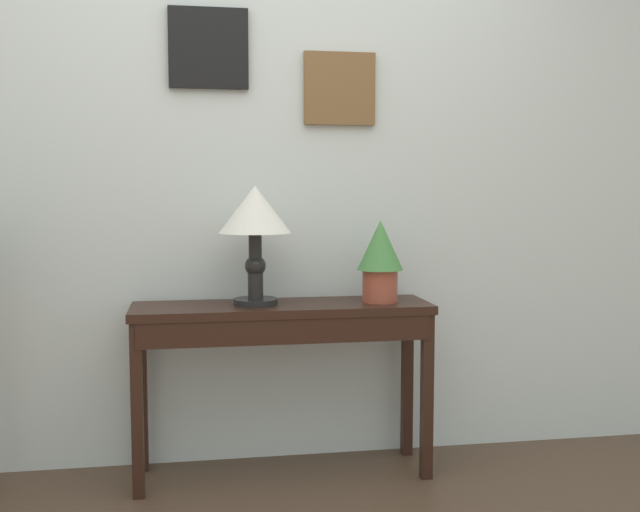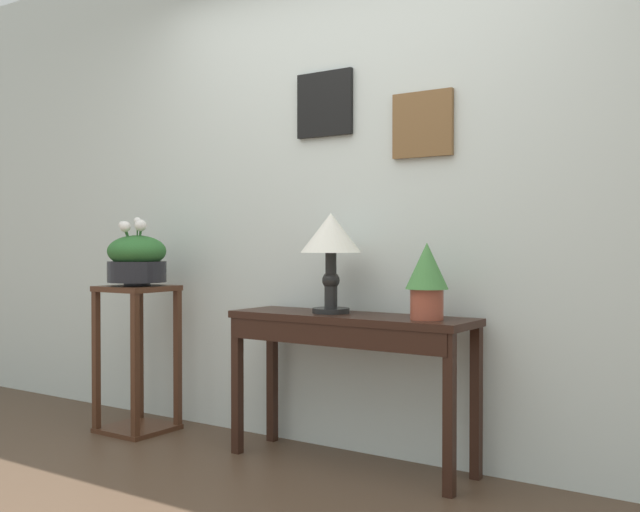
% 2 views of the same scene
% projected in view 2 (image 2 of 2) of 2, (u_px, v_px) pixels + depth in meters
% --- Properties ---
extents(back_wall_with_art, '(9.00, 0.13, 2.80)m').
position_uv_depth(back_wall_with_art, '(358.00, 177.00, 3.82)').
color(back_wall_with_art, silver).
rests_on(back_wall_with_art, ground).
extents(console_table, '(1.22, 0.35, 0.73)m').
position_uv_depth(console_table, '(347.00, 338.00, 3.53)').
color(console_table, black).
rests_on(console_table, ground).
extents(table_lamp, '(0.29, 0.29, 0.48)m').
position_uv_depth(table_lamp, '(331.00, 240.00, 3.60)').
color(table_lamp, black).
rests_on(table_lamp, console_table).
extents(potted_plant_on_console, '(0.19, 0.19, 0.34)m').
position_uv_depth(potted_plant_on_console, '(427.00, 277.00, 3.30)').
color(potted_plant_on_console, '#9E4733').
rests_on(potted_plant_on_console, console_table).
extents(pedestal_stand_left, '(0.36, 0.36, 0.82)m').
position_uv_depth(pedestal_stand_left, '(137.00, 359.00, 4.21)').
color(pedestal_stand_left, '#472819').
rests_on(pedestal_stand_left, ground).
extents(planter_bowl_wide, '(0.33, 0.33, 0.39)m').
position_uv_depth(planter_bowl_wide, '(137.00, 259.00, 4.20)').
color(planter_bowl_wide, black).
rests_on(planter_bowl_wide, pedestal_stand_left).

